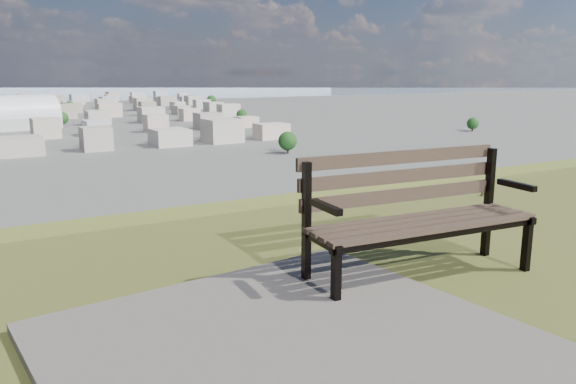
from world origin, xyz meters
TOP-DOWN VIEW (x-y plane):
  - park_bench at (-0.31, 1.53)m, footprint 1.83×0.72m
  - arena at (12.04, 294.42)m, footprint 53.65×32.65m

SIDE VIEW (x-z plane):
  - arena at x=12.04m, z-range -5.58..15.54m
  - park_bench at x=-0.31m, z-range 25.06..25.99m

